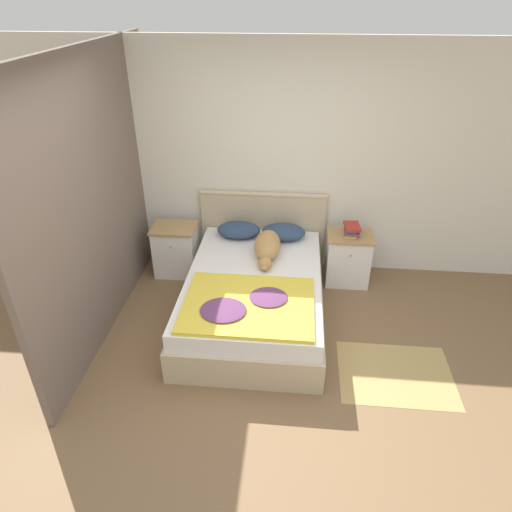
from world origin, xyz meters
The scene contains 13 objects.
ground_plane centered at (0.00, 0.00, 0.00)m, with size 16.00×16.00×0.00m, color brown.
wall_back centered at (0.00, 2.13, 1.27)m, with size 9.00×0.06×2.55m.
wall_side_left centered at (-1.50, 1.05, 1.27)m, with size 0.06×3.10×2.55m.
bed centered at (-0.06, 1.03, 0.25)m, with size 1.36×2.02×0.50m.
headboard centered at (-0.06, 2.06, 0.49)m, with size 1.44×0.06×0.95m.
nightstand_left centered at (-1.05, 1.78, 0.30)m, with size 0.50×0.40×0.60m.
nightstand_right centered at (0.92, 1.78, 0.30)m, with size 0.50×0.40×0.60m.
pillow_left centered at (-0.32, 1.82, 0.58)m, with size 0.48×0.33×0.16m.
pillow_right centered at (0.19, 1.82, 0.58)m, with size 0.48×0.33×0.16m.
quilt centered at (-0.07, 0.51, 0.52)m, with size 1.15×0.91×0.06m.
dog centered at (0.04, 1.42, 0.61)m, with size 0.27×0.74×0.23m.
book_stack centered at (0.93, 1.77, 0.67)m, with size 0.18×0.24×0.12m.
rug centered at (1.26, 0.32, 0.00)m, with size 0.99×0.76×0.00m.
Camera 1 is at (0.32, -2.70, 2.95)m, focal length 32.00 mm.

